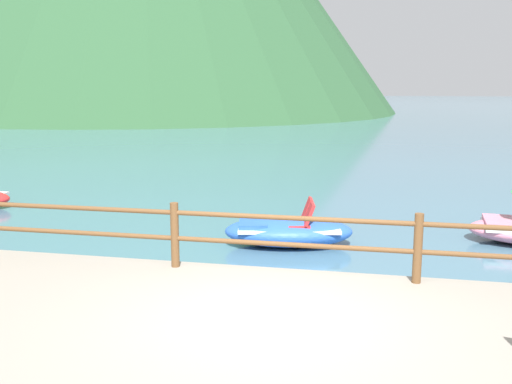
% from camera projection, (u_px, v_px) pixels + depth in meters
% --- Properties ---
extents(ground_plane, '(200.00, 200.00, 0.00)m').
position_uv_depth(ground_plane, '(366.00, 123.00, 45.32)').
color(ground_plane, '#477084').
extents(dock_railing, '(23.92, 0.12, 0.95)m').
position_uv_depth(dock_railing, '(291.00, 235.00, 8.15)').
color(dock_railing, brown).
rests_on(dock_railing, promenade_dock).
extents(pedal_boat_0, '(2.61, 1.67, 0.87)m').
position_uv_depth(pedal_boat_0, '(288.00, 231.00, 11.16)').
color(pedal_boat_0, blue).
rests_on(pedal_boat_0, ground).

